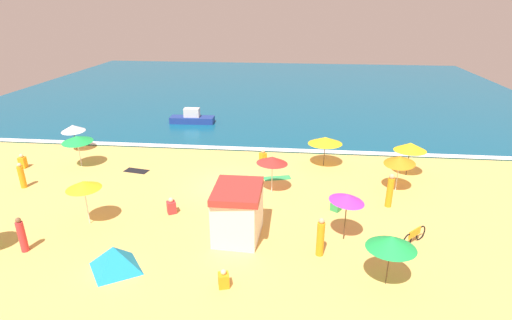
# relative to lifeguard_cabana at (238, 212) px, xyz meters

# --- Properties ---
(ground_plane) EXTENTS (60.00, 60.00, 0.00)m
(ground_plane) POSITION_rel_lifeguard_cabana_xyz_m (-1.40, 5.26, -1.27)
(ground_plane) COLOR #EDBC60
(ocean_water) EXTENTS (60.00, 44.00, 0.10)m
(ocean_water) POSITION_rel_lifeguard_cabana_xyz_m (-1.40, 33.26, -1.22)
(ocean_water) COLOR #0F567A
(ocean_water) RESTS_ON ground_plane
(wave_breaker_foam) EXTENTS (57.00, 0.70, 0.01)m
(wave_breaker_foam) POSITION_rel_lifeguard_cabana_xyz_m (-1.40, 11.56, -1.17)
(wave_breaker_foam) COLOR white
(wave_breaker_foam) RESTS_ON ocean_water
(lifeguard_cabana) EXTENTS (2.13, 2.72, 2.50)m
(lifeguard_cabana) POSITION_rel_lifeguard_cabana_xyz_m (0.00, 0.00, 0.00)
(lifeguard_cabana) COLOR white
(lifeguard_cabana) RESTS_ON ground_plane
(beach_umbrella_0) EXTENTS (2.47, 2.46, 2.21)m
(beach_umbrella_0) POSITION_rel_lifeguard_cabana_xyz_m (1.24, 4.83, 0.69)
(beach_umbrella_0) COLOR silver
(beach_umbrella_0) RESTS_ON ground_plane
(beach_umbrella_1) EXTENTS (1.75, 1.77, 2.01)m
(beach_umbrella_1) POSITION_rel_lifeguard_cabana_xyz_m (-13.47, 10.06, 0.46)
(beach_umbrella_1) COLOR #4C3823
(beach_umbrella_1) RESTS_ON ground_plane
(beach_umbrella_2) EXTENTS (2.32, 2.33, 2.18)m
(beach_umbrella_2) POSITION_rel_lifeguard_cabana_xyz_m (6.20, -2.75, 0.61)
(beach_umbrella_2) COLOR #4C3823
(beach_umbrella_2) RESTS_ON ground_plane
(beach_umbrella_3) EXTENTS (2.11, 2.13, 2.17)m
(beach_umbrella_3) POSITION_rel_lifeguard_cabana_xyz_m (-11.61, 7.29, 0.64)
(beach_umbrella_3) COLOR silver
(beach_umbrella_3) RESTS_ON ground_plane
(beach_umbrella_4) EXTENTS (1.87, 1.87, 2.30)m
(beach_umbrella_4) POSITION_rel_lifeguard_cabana_xyz_m (-7.47, 0.35, 0.82)
(beach_umbrella_4) COLOR silver
(beach_umbrella_4) RESTS_ON ground_plane
(beach_umbrella_5) EXTENTS (3.14, 3.14, 2.01)m
(beach_umbrella_5) POSITION_rel_lifeguard_cabana_xyz_m (4.42, 9.16, 0.49)
(beach_umbrella_5) COLOR #4C3823
(beach_umbrella_5) RESTS_ON ground_plane
(beach_umbrella_6) EXTENTS (2.79, 2.79, 2.17)m
(beach_umbrella_6) POSITION_rel_lifeguard_cabana_xyz_m (9.54, 8.11, 0.62)
(beach_umbrella_6) COLOR #4C3823
(beach_umbrella_6) RESTS_ON ground_plane
(beach_umbrella_7) EXTENTS (1.62, 1.59, 2.36)m
(beach_umbrella_7) POSITION_rel_lifeguard_cabana_xyz_m (4.88, 0.27, 0.84)
(beach_umbrella_7) COLOR #4C3823
(beach_umbrella_7) RESTS_ON ground_plane
(beach_umbrella_8) EXTENTS (2.48, 2.48, 2.23)m
(beach_umbrella_8) POSITION_rel_lifeguard_cabana_xyz_m (8.38, 5.76, 0.63)
(beach_umbrella_8) COLOR silver
(beach_umbrella_8) RESTS_ON ground_plane
(beach_tent) EXTENTS (2.12, 1.97, 1.08)m
(beach_tent) POSITION_rel_lifeguard_cabana_xyz_m (-4.63, -2.99, -0.73)
(beach_tent) COLOR #1999D8
(beach_tent) RESTS_ON ground_plane
(parked_bicycle) EXTENTS (1.35, 1.31, 0.76)m
(parked_bicycle) POSITION_rel_lifeguard_cabana_xyz_m (7.99, 0.23, -0.89)
(parked_bicycle) COLOR black
(parked_bicycle) RESTS_ON ground_plane
(beachgoer_0) EXTENTS (0.58, 0.58, 0.88)m
(beachgoer_0) POSITION_rel_lifeguard_cabana_xyz_m (-3.75, 1.80, -0.90)
(beachgoer_0) COLOR red
(beachgoer_0) RESTS_ON ground_plane
(beachgoer_1) EXTENTS (0.48, 0.48, 1.55)m
(beachgoer_1) POSITION_rel_lifeguard_cabana_xyz_m (-13.33, 3.85, -0.55)
(beachgoer_1) COLOR orange
(beachgoer_1) RESTS_ON ground_plane
(beachgoer_2) EXTENTS (0.42, 0.42, 0.97)m
(beachgoer_2) POSITION_rel_lifeguard_cabana_xyz_m (-15.28, 6.65, -0.84)
(beachgoer_2) COLOR orange
(beachgoer_2) RESTS_ON ground_plane
(beachgoer_3) EXTENTS (0.50, 0.50, 0.78)m
(beachgoer_3) POSITION_rel_lifeguard_cabana_xyz_m (-0.03, -3.59, -0.95)
(beachgoer_3) COLOR orange
(beachgoer_3) RESTS_ON ground_plane
(beachgoer_4) EXTENTS (0.55, 0.55, 0.85)m
(beachgoer_4) POSITION_rel_lifeguard_cabana_xyz_m (0.32, 9.41, -0.91)
(beachgoer_4) COLOR orange
(beachgoer_4) RESTS_ON ground_plane
(beachgoer_5) EXTENTS (0.64, 0.64, 0.85)m
(beachgoer_5) POSITION_rel_lifeguard_cabana_xyz_m (4.73, 2.98, -0.92)
(beachgoer_5) COLOR green
(beachgoer_5) RESTS_ON ground_plane
(beachgoer_6) EXTENTS (0.40, 0.40, 1.89)m
(beachgoer_6) POSITION_rel_lifeguard_cabana_xyz_m (7.55, 3.72, -0.36)
(beachgoer_6) COLOR orange
(beachgoer_6) RESTS_ON ground_plane
(beachgoer_7) EXTENTS (0.42, 0.42, 1.81)m
(beachgoer_7) POSITION_rel_lifeguard_cabana_xyz_m (3.71, -1.10, -0.41)
(beachgoer_7) COLOR orange
(beachgoer_7) RESTS_ON ground_plane
(beachgoer_8) EXTENTS (0.44, 0.44, 1.66)m
(beachgoer_8) POSITION_rel_lifeguard_cabana_xyz_m (-9.15, -2.18, -0.48)
(beachgoer_8) COLOR red
(beachgoer_8) RESTS_ON ground_plane
(beach_towel_0) EXTENTS (1.66, 1.00, 0.01)m
(beach_towel_0) POSITION_rel_lifeguard_cabana_xyz_m (-7.68, 6.91, -1.26)
(beach_towel_0) COLOR black
(beach_towel_0) RESTS_ON ground_plane
(beach_towel_1) EXTENTS (1.80, 1.07, 0.01)m
(beach_towel_1) POSITION_rel_lifeguard_cabana_xyz_m (1.45, 6.75, -1.26)
(beach_towel_1) COLOR green
(beach_towel_1) RESTS_ON ground_plane
(small_boat_0) EXTENTS (3.90, 1.34, 1.33)m
(small_boat_0) POSITION_rel_lifeguard_cabana_xyz_m (-6.76, 17.72, -0.74)
(small_boat_0) COLOR navy
(small_boat_0) RESTS_ON ocean_water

